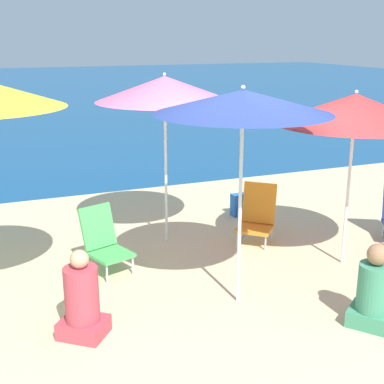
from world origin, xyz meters
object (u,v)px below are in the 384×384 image
(beach_chair_orange, at_px, (257,215))
(person_seated_near, at_px, (82,302))
(beach_umbrella_pink, at_px, (165,89))
(beach_umbrella_navy, at_px, (243,102))
(person_seated_far, at_px, (374,293))
(beach_umbrella_red, at_px, (355,109))
(backpack_blue, at_px, (240,205))
(beach_chair_green, at_px, (104,240))

(beach_chair_orange, xyz_separation_m, person_seated_near, (-2.62, -1.51, -0.02))
(beach_umbrella_pink, bearing_deg, beach_umbrella_navy, -86.37)
(beach_umbrella_pink, bearing_deg, person_seated_far, -68.77)
(beach_umbrella_navy, height_order, beach_chair_orange, beach_umbrella_navy)
(person_seated_near, bearing_deg, beach_umbrella_red, -43.24)
(person_seated_near, height_order, person_seated_far, person_seated_near)
(beach_umbrella_pink, xyz_separation_m, person_seated_near, (-1.49, -1.95, -1.68))
(beach_umbrella_red, distance_m, beach_chair_orange, 1.92)
(beach_umbrella_red, height_order, backpack_blue, beach_umbrella_red)
(beach_umbrella_navy, distance_m, beach_chair_orange, 2.44)
(beach_umbrella_pink, distance_m, backpack_blue, 2.38)
(beach_umbrella_navy, relative_size, backpack_blue, 6.51)
(beach_chair_green, xyz_separation_m, person_seated_near, (-0.51, -1.34, -0.03))
(beach_chair_orange, xyz_separation_m, person_seated_far, (-0.04, -2.35, -0.03))
(beach_umbrella_navy, bearing_deg, beach_chair_orange, 55.09)
(beach_umbrella_navy, height_order, beach_umbrella_red, beach_umbrella_navy)
(person_seated_near, relative_size, backpack_blue, 2.48)
(beach_chair_orange, height_order, backpack_blue, beach_chair_orange)
(beach_umbrella_red, relative_size, backpack_blue, 6.10)
(beach_umbrella_red, bearing_deg, beach_umbrella_navy, -166.16)
(person_seated_far, relative_size, backpack_blue, 2.43)
(beach_umbrella_navy, xyz_separation_m, person_seated_near, (-1.61, -0.07, -1.72))
(beach_umbrella_pink, height_order, beach_chair_orange, beach_umbrella_pink)
(beach_umbrella_red, bearing_deg, beach_chair_green, 162.11)
(beach_umbrella_red, distance_m, person_seated_far, 2.11)
(person_seated_far, height_order, backpack_blue, person_seated_far)
(beach_umbrella_navy, xyz_separation_m, beach_umbrella_pink, (-0.12, 1.88, -0.04))
(beach_umbrella_navy, distance_m, beach_chair_green, 2.39)
(beach_umbrella_navy, relative_size, beach_chair_green, 2.93)
(beach_umbrella_red, distance_m, backpack_blue, 2.69)
(beach_umbrella_pink, relative_size, beach_chair_orange, 2.87)
(beach_chair_green, xyz_separation_m, person_seated_far, (2.07, -2.19, -0.03))
(person_seated_far, bearing_deg, beach_chair_green, 95.95)
(beach_chair_green, bearing_deg, beach_umbrella_red, -37.27)
(beach_umbrella_navy, relative_size, beach_umbrella_red, 1.07)
(beach_chair_orange, relative_size, person_seated_far, 0.93)
(beach_umbrella_navy, relative_size, beach_umbrella_pink, 1.00)
(beach_umbrella_red, height_order, person_seated_near, beach_umbrella_red)
(beach_umbrella_navy, relative_size, person_seated_near, 2.63)
(backpack_blue, bearing_deg, beach_chair_orange, -104.39)
(beach_chair_orange, bearing_deg, beach_umbrella_navy, -83.12)
(beach_umbrella_red, bearing_deg, backpack_blue, 99.78)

